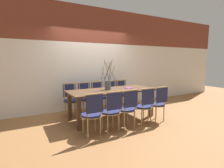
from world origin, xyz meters
TOP-DOWN VIEW (x-y plane):
  - ground_plane at (0.00, 0.00)m, footprint 16.00×16.00m
  - wall_rear at (0.00, 1.31)m, footprint 12.00×0.06m
  - dining_table at (0.00, 0.00)m, footprint 2.28×0.94m
  - chair_near_leftend at (-0.89, -0.77)m, footprint 0.44×0.44m
  - chair_near_left at (-0.44, -0.77)m, footprint 0.44×0.44m
  - chair_near_center at (-0.03, -0.77)m, footprint 0.44×0.44m
  - chair_near_right at (0.45, -0.77)m, footprint 0.44×0.44m
  - chair_near_rightend at (0.89, -0.77)m, footprint 0.44×0.44m
  - chair_far_leftend at (-0.89, 0.77)m, footprint 0.44×0.44m
  - chair_far_left at (-0.45, 0.77)m, footprint 0.44×0.44m
  - chair_far_center at (-0.03, 0.77)m, footprint 0.44×0.44m
  - chair_far_right at (0.46, 0.77)m, footprint 0.44×0.44m
  - chair_far_rightend at (0.85, 0.77)m, footprint 0.44×0.44m
  - vase_centerpiece at (-0.09, 0.06)m, footprint 0.35×0.35m
  - book_stack at (0.51, -0.03)m, footprint 0.22×0.17m

SIDE VIEW (x-z plane):
  - ground_plane at x=0.00m, z-range 0.00..0.00m
  - chair_near_leftend at x=-0.89m, z-range 0.03..0.94m
  - chair_near_left at x=-0.44m, z-range 0.03..0.94m
  - chair_near_center at x=-0.03m, z-range 0.03..0.94m
  - chair_near_right at x=0.45m, z-range 0.03..0.94m
  - chair_near_rightend at x=0.89m, z-range 0.03..0.94m
  - chair_far_leftend at x=-0.89m, z-range 0.03..0.94m
  - chair_far_left at x=-0.45m, z-range 0.03..0.94m
  - chair_far_center at x=-0.03m, z-range 0.03..0.94m
  - chair_far_right at x=0.46m, z-range 0.03..0.94m
  - chair_far_rightend at x=0.85m, z-range 0.03..0.94m
  - dining_table at x=0.00m, z-range 0.28..1.05m
  - book_stack at x=0.51m, z-range 0.77..0.78m
  - vase_centerpiece at x=-0.09m, z-range 0.52..1.30m
  - wall_rear at x=0.00m, z-range 0.00..3.20m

